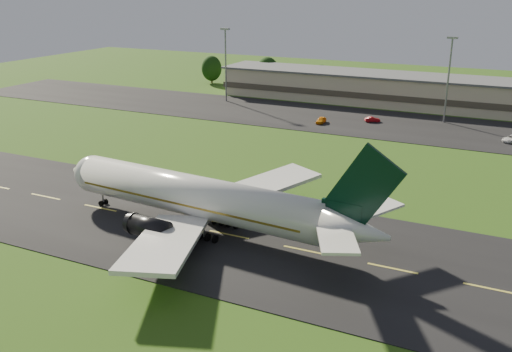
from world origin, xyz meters
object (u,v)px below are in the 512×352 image
at_px(light_mast_centre, 449,70).
at_px(service_vehicle_a, 321,120).
at_px(terminal, 460,95).
at_px(airliner, 201,198).
at_px(service_vehicle_c, 512,139).
at_px(service_vehicle_b, 372,119).
at_px(light_mast_west, 226,56).

height_order(light_mast_centre, service_vehicle_a, light_mast_centre).
bearing_deg(terminal, light_mast_centre, -94.95).
distance_m(airliner, service_vehicle_c, 76.74).
xyz_separation_m(light_mast_centre, service_vehicle_c, (15.82, -12.40, -11.96)).
height_order(airliner, terminal, airliner).
height_order(service_vehicle_a, service_vehicle_b, service_vehicle_a).
xyz_separation_m(airliner, light_mast_west, (-39.82, 80.06, 8.08)).
distance_m(airliner, service_vehicle_a, 66.55).
bearing_deg(light_mast_west, light_mast_centre, 0.00).
bearing_deg(service_vehicle_c, light_mast_west, -158.04).
xyz_separation_m(light_mast_west, service_vehicle_a, (33.54, -13.92, -11.91)).
distance_m(terminal, light_mast_centre, 18.45).
height_order(light_mast_west, light_mast_centre, same).
relative_size(light_mast_west, service_vehicle_c, 4.15).
distance_m(service_vehicle_b, service_vehicle_c, 31.86).
bearing_deg(service_vehicle_c, light_mast_centre, 173.15).
height_order(terminal, service_vehicle_a, terminal).
relative_size(terminal, service_vehicle_a, 33.76).
height_order(service_vehicle_a, service_vehicle_c, service_vehicle_a).
bearing_deg(service_vehicle_c, airliner, -86.76).
relative_size(light_mast_west, service_vehicle_b, 5.57).
xyz_separation_m(terminal, light_mast_centre, (-1.40, -16.18, 8.75)).
height_order(terminal, light_mast_centre, light_mast_centre).
bearing_deg(light_mast_west, terminal, 14.76).
distance_m(light_mast_centre, service_vehicle_b, 21.05).
distance_m(light_mast_centre, service_vehicle_a, 32.18).
bearing_deg(light_mast_centre, terminal, 85.05).
xyz_separation_m(airliner, service_vehicle_a, (-6.28, 66.14, -3.83)).
bearing_deg(light_mast_west, service_vehicle_b, -9.40).
bearing_deg(service_vehicle_b, service_vehicle_a, 91.66).
height_order(light_mast_west, service_vehicle_a, light_mast_west).
bearing_deg(terminal, service_vehicle_c, -63.24).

